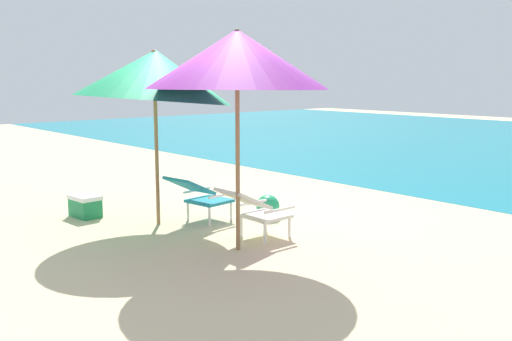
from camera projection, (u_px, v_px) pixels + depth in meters
name	position (u px, v px, depth m)	size (l,w,h in m)	color
ground_plane	(408.00, 191.00, 10.20)	(40.00, 40.00, 0.00)	beige
lounge_chair_left	(200.00, 194.00, 7.94)	(0.64, 0.93, 0.68)	teal
lounge_chair_right	(255.00, 208.00, 7.10)	(0.56, 0.88, 0.68)	silver
beach_umbrella_left	(154.00, 75.00, 7.59)	(2.27, 2.31, 2.44)	olive
beach_umbrella_right	(237.00, 60.00, 6.39)	(2.77, 2.77, 2.53)	olive
beach_ball	(268.00, 206.00, 8.25)	(0.34, 0.34, 0.34)	#1E9E60
cooler_box	(85.00, 206.00, 8.31)	(0.49, 0.36, 0.32)	#1E844C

